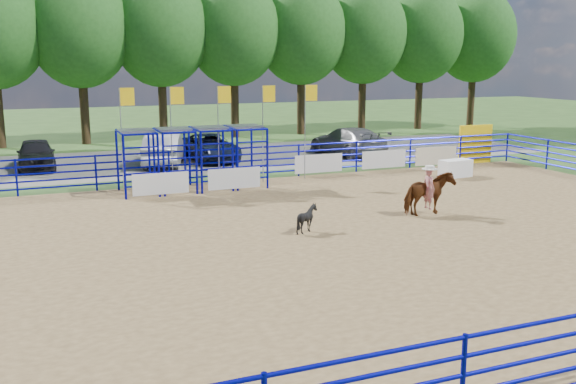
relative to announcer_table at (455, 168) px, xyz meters
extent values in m
plane|color=#395C24|center=(-9.55, -7.07, -0.42)|extent=(120.00, 120.00, 0.00)
cube|color=olive|center=(-9.55, -7.07, -0.41)|extent=(30.00, 20.00, 0.02)
cube|color=slate|center=(-9.55, 9.93, -0.41)|extent=(40.00, 10.00, 0.01)
cube|color=white|center=(0.00, 0.00, 0.00)|extent=(1.56, 0.86, 0.80)
imported|color=#643214|center=(-5.41, -5.77, 0.35)|extent=(1.83, 0.95, 1.49)
imported|color=#AB1826|center=(-5.41, -5.77, 1.23)|extent=(0.38, 0.54, 1.41)
cylinder|color=white|center=(-5.41, -5.77, 1.97)|extent=(0.54, 0.54, 0.12)
imported|color=black|center=(-10.18, -6.24, 0.04)|extent=(0.91, 0.85, 0.87)
imported|color=black|center=(-17.71, 9.73, 0.33)|extent=(1.77, 4.33, 1.47)
imported|color=gray|center=(-11.62, 8.58, 0.41)|extent=(3.11, 5.24, 1.63)
imported|color=black|center=(-9.04, 9.18, 0.29)|extent=(2.40, 5.06, 1.40)
imported|color=#5D5D60|center=(-1.36, 8.07, 0.38)|extent=(2.94, 5.71, 1.58)
cube|color=white|center=(-13.35, 0.70, 0.13)|extent=(2.20, 0.04, 0.85)
cube|color=white|center=(-10.35, 0.70, 0.13)|extent=(2.20, 0.04, 0.85)
cube|color=white|center=(-5.55, 2.89, 0.13)|extent=(2.40, 0.04, 0.85)
cube|color=white|center=(-2.05, 2.89, 0.13)|extent=(2.40, 0.04, 0.85)
cube|color=beige|center=(0.95, 2.89, 0.13)|extent=(2.40, 0.04, 0.90)
cube|color=yellow|center=(3.45, 3.03, 0.58)|extent=(2.00, 0.12, 2.00)
cylinder|color=#3F2B19|center=(-14.55, 18.93, 1.98)|extent=(0.56, 0.56, 4.80)
ellipsoid|color=#21531B|center=(-14.55, 18.93, 7.14)|extent=(6.40, 6.40, 7.36)
cylinder|color=#3F2B19|center=(-9.55, 18.93, 1.98)|extent=(0.56, 0.56, 4.80)
ellipsoid|color=#21531B|center=(-9.55, 18.93, 7.14)|extent=(6.40, 6.40, 7.36)
cylinder|color=#3F2B19|center=(-4.55, 18.93, 1.98)|extent=(0.56, 0.56, 4.80)
ellipsoid|color=#21531B|center=(-4.55, 18.93, 7.14)|extent=(6.40, 6.40, 7.36)
cylinder|color=#3F2B19|center=(0.45, 18.93, 1.98)|extent=(0.56, 0.56, 4.80)
ellipsoid|color=#21531B|center=(0.45, 18.93, 7.14)|extent=(6.40, 6.40, 7.36)
cylinder|color=#3F2B19|center=(5.45, 18.93, 1.98)|extent=(0.56, 0.56, 4.80)
ellipsoid|color=#21531B|center=(5.45, 18.93, 7.14)|extent=(6.40, 6.40, 7.36)
cylinder|color=#3F2B19|center=(10.45, 18.93, 1.98)|extent=(0.56, 0.56, 4.80)
ellipsoid|color=#21531B|center=(10.45, 18.93, 7.14)|extent=(6.40, 6.40, 7.36)
cylinder|color=#3F2B19|center=(15.45, 18.93, 1.98)|extent=(0.56, 0.56, 4.80)
ellipsoid|color=#21531B|center=(15.45, 18.93, 7.14)|extent=(6.40, 6.40, 7.36)
camera|label=1|loc=(-18.01, -23.89, 4.83)|focal=40.00mm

